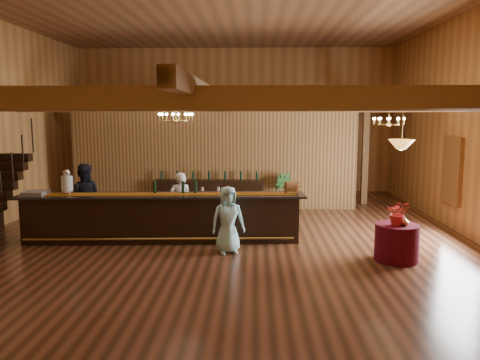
{
  "coord_description": "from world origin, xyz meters",
  "views": [
    {
      "loc": [
        0.8,
        -11.24,
        3.0
      ],
      "look_at": [
        0.43,
        0.64,
        1.32
      ],
      "focal_mm": 35.0,
      "sensor_mm": 36.0,
      "label": 1
    }
  ],
  "objects_px": {
    "beverage_dispenser": "(67,182)",
    "round_table": "(397,243)",
    "staff_second": "(84,198)",
    "floor_plant": "(280,191)",
    "pendant_lamp": "(401,144)",
    "bartender": "(181,203)",
    "chandelier_left": "(176,117)",
    "backbar_shelf": "(209,195)",
    "tasting_bar": "(162,217)",
    "chandelier_right": "(389,121)",
    "raffle_drum": "(291,187)",
    "guest": "(228,220)"
  },
  "relations": [
    {
      "from": "raffle_drum",
      "to": "pendant_lamp",
      "type": "distance_m",
      "value": 2.77
    },
    {
      "from": "beverage_dispenser",
      "to": "staff_second",
      "type": "xyz_separation_m",
      "value": [
        0.06,
        0.87,
        -0.53
      ]
    },
    {
      "from": "beverage_dispenser",
      "to": "bartender",
      "type": "xyz_separation_m",
      "value": [
        2.54,
        0.83,
        -0.63
      ]
    },
    {
      "from": "round_table",
      "to": "chandelier_left",
      "type": "distance_m",
      "value": 5.61
    },
    {
      "from": "chandelier_left",
      "to": "floor_plant",
      "type": "bearing_deg",
      "value": 53.16
    },
    {
      "from": "chandelier_left",
      "to": "tasting_bar",
      "type": "bearing_deg",
      "value": -165.18
    },
    {
      "from": "beverage_dispenser",
      "to": "backbar_shelf",
      "type": "relative_size",
      "value": 0.18
    },
    {
      "from": "staff_second",
      "to": "floor_plant",
      "type": "xyz_separation_m",
      "value": [
        5.15,
        2.81,
        -0.27
      ]
    },
    {
      "from": "floor_plant",
      "to": "bartender",
      "type": "bearing_deg",
      "value": -133.11
    },
    {
      "from": "bartender",
      "to": "chandelier_right",
      "type": "bearing_deg",
      "value": 174.95
    },
    {
      "from": "tasting_bar",
      "to": "floor_plant",
      "type": "height_order",
      "value": "floor_plant"
    },
    {
      "from": "round_table",
      "to": "chandelier_right",
      "type": "distance_m",
      "value": 3.64
    },
    {
      "from": "tasting_bar",
      "to": "round_table",
      "type": "xyz_separation_m",
      "value": [
        5.12,
        -1.37,
        -0.19
      ]
    },
    {
      "from": "beverage_dispenser",
      "to": "pendant_lamp",
      "type": "distance_m",
      "value": 7.52
    },
    {
      "from": "chandelier_right",
      "to": "guest",
      "type": "bearing_deg",
      "value": -151.2
    },
    {
      "from": "pendant_lamp",
      "to": "floor_plant",
      "type": "distance_m",
      "value": 5.71
    },
    {
      "from": "chandelier_left",
      "to": "raffle_drum",
      "type": "bearing_deg",
      "value": 0.51
    },
    {
      "from": "bartender",
      "to": "chandelier_left",
      "type": "bearing_deg",
      "value": 82.26
    },
    {
      "from": "raffle_drum",
      "to": "floor_plant",
      "type": "xyz_separation_m",
      "value": [
        -0.07,
        3.5,
        -0.69
      ]
    },
    {
      "from": "beverage_dispenser",
      "to": "raffle_drum",
      "type": "distance_m",
      "value": 5.29
    },
    {
      "from": "bartender",
      "to": "staff_second",
      "type": "distance_m",
      "value": 2.48
    },
    {
      "from": "tasting_bar",
      "to": "raffle_drum",
      "type": "xyz_separation_m",
      "value": [
        3.06,
        0.12,
        0.73
      ]
    },
    {
      "from": "backbar_shelf",
      "to": "chandelier_right",
      "type": "bearing_deg",
      "value": -20.8
    },
    {
      "from": "backbar_shelf",
      "to": "guest",
      "type": "bearing_deg",
      "value": -74.05
    },
    {
      "from": "round_table",
      "to": "staff_second",
      "type": "bearing_deg",
      "value": 163.37
    },
    {
      "from": "beverage_dispenser",
      "to": "round_table",
      "type": "distance_m",
      "value": 7.53
    },
    {
      "from": "pendant_lamp",
      "to": "bartender",
      "type": "distance_m",
      "value": 5.5
    },
    {
      "from": "beverage_dispenser",
      "to": "raffle_drum",
      "type": "xyz_separation_m",
      "value": [
        5.28,
        0.19,
        -0.11
      ]
    },
    {
      "from": "backbar_shelf",
      "to": "round_table",
      "type": "relative_size",
      "value": 3.84
    },
    {
      "from": "round_table",
      "to": "staff_second",
      "type": "height_order",
      "value": "staff_second"
    },
    {
      "from": "backbar_shelf",
      "to": "round_table",
      "type": "height_order",
      "value": "backbar_shelf"
    },
    {
      "from": "beverage_dispenser",
      "to": "staff_second",
      "type": "bearing_deg",
      "value": 85.89
    },
    {
      "from": "backbar_shelf",
      "to": "round_table",
      "type": "distance_m",
      "value": 6.65
    },
    {
      "from": "guest",
      "to": "pendant_lamp",
      "type": "bearing_deg",
      "value": -22.52
    },
    {
      "from": "round_table",
      "to": "chandelier_left",
      "type": "relative_size",
      "value": 1.11
    },
    {
      "from": "raffle_drum",
      "to": "floor_plant",
      "type": "height_order",
      "value": "raffle_drum"
    },
    {
      "from": "raffle_drum",
      "to": "backbar_shelf",
      "type": "relative_size",
      "value": 0.1
    },
    {
      "from": "round_table",
      "to": "chandelier_left",
      "type": "height_order",
      "value": "chandelier_left"
    },
    {
      "from": "backbar_shelf",
      "to": "guest",
      "type": "distance_m",
      "value": 4.64
    },
    {
      "from": "chandelier_right",
      "to": "chandelier_left",
      "type": "bearing_deg",
      "value": -167.28
    },
    {
      "from": "chandelier_left",
      "to": "chandelier_right",
      "type": "height_order",
      "value": "same"
    },
    {
      "from": "bartender",
      "to": "floor_plant",
      "type": "distance_m",
      "value": 3.91
    },
    {
      "from": "chandelier_left",
      "to": "pendant_lamp",
      "type": "distance_m",
      "value": 5.02
    },
    {
      "from": "tasting_bar",
      "to": "beverage_dispenser",
      "type": "bearing_deg",
      "value": 178.58
    },
    {
      "from": "chandelier_left",
      "to": "chandelier_right",
      "type": "relative_size",
      "value": 1.0
    },
    {
      "from": "backbar_shelf",
      "to": "floor_plant",
      "type": "xyz_separation_m",
      "value": [
        2.22,
        -0.04,
        0.13
      ]
    },
    {
      "from": "raffle_drum",
      "to": "pendant_lamp",
      "type": "xyz_separation_m",
      "value": [
        2.06,
        -1.49,
        1.1
      ]
    },
    {
      "from": "pendant_lamp",
      "to": "beverage_dispenser",
      "type": "bearing_deg",
      "value": 169.91
    },
    {
      "from": "backbar_shelf",
      "to": "chandelier_left",
      "type": "bearing_deg",
      "value": -91.28
    },
    {
      "from": "chandelier_left",
      "to": "guest",
      "type": "bearing_deg",
      "value": -38.38
    }
  ]
}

